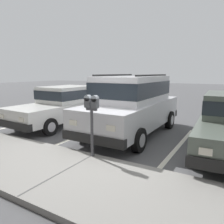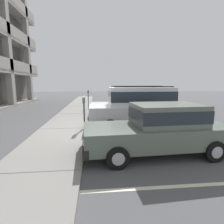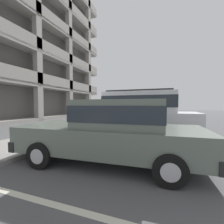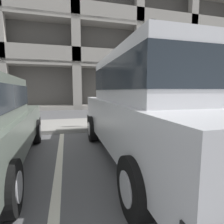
# 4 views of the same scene
# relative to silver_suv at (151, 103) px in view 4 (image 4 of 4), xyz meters

# --- Properties ---
(ground_plane) EXTENTS (80.00, 80.00, 0.10)m
(ground_plane) POSITION_rel_silver_suv_xyz_m (-0.15, 2.25, -1.14)
(ground_plane) COLOR #565659
(sidewalk) EXTENTS (40.00, 2.20, 0.12)m
(sidewalk) POSITION_rel_silver_suv_xyz_m (-0.15, 3.55, -1.03)
(sidewalk) COLOR gray
(sidewalk) RESTS_ON ground_plane
(parking_stall_lines) EXTENTS (12.65, 4.80, 0.01)m
(parking_stall_lines) POSITION_rel_silver_suv_xyz_m (1.41, 0.85, -1.08)
(parking_stall_lines) COLOR silver
(parking_stall_lines) RESTS_ON ground_plane
(silver_suv) EXTENTS (2.03, 4.78, 2.03)m
(silver_suv) POSITION_rel_silver_suv_xyz_m (0.00, 0.00, 0.00)
(silver_suv) COLOR silver
(silver_suv) RESTS_ON ground_plane
(parking_meter_near) EXTENTS (0.35, 0.12, 1.47)m
(parking_meter_near) POSITION_rel_silver_suv_xyz_m (-0.19, 2.60, 0.13)
(parking_meter_near) COLOR #47474C
(parking_meter_near) RESTS_ON sidewalk
(parking_garage) EXTENTS (32.00, 10.00, 19.25)m
(parking_garage) POSITION_rel_silver_suv_xyz_m (-0.81, 14.69, 7.95)
(parking_garage) COLOR #54514D
(parking_garage) RESTS_ON ground_plane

